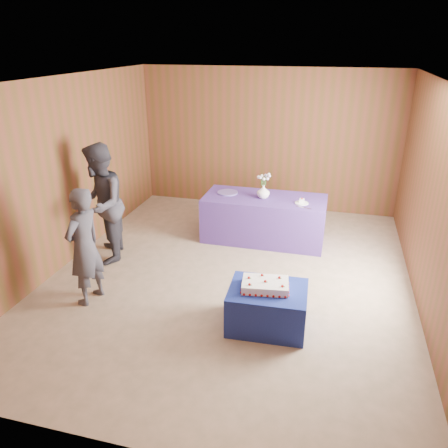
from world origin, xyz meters
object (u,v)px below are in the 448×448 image
(vase, at_px, (263,192))
(guest_left, at_px, (84,247))
(serving_table, at_px, (264,218))
(sheet_cake, at_px, (265,285))
(cake_table, at_px, (267,307))
(guest_right, at_px, (101,204))

(vase, relative_size, guest_left, 0.14)
(vase, distance_m, guest_left, 3.03)
(vase, bearing_deg, serving_table, 50.27)
(vase, bearing_deg, sheet_cake, -79.37)
(cake_table, xyz_separation_m, guest_right, (-2.69, 1.07, 0.65))
(vase, bearing_deg, guest_left, -127.32)
(vase, distance_m, guest_right, 2.57)
(guest_left, bearing_deg, guest_right, -151.55)
(cake_table, bearing_deg, vase, 98.84)
(serving_table, relative_size, vase, 9.23)
(cake_table, bearing_deg, sheet_cake, 172.74)
(sheet_cake, height_order, guest_right, guest_right)
(serving_table, xyz_separation_m, guest_left, (-1.86, -2.44, 0.39))
(vase, bearing_deg, guest_right, -149.26)
(vase, xyz_separation_m, guest_right, (-2.21, -1.31, 0.05))
(sheet_cake, height_order, guest_left, guest_left)
(cake_table, bearing_deg, serving_table, 98.15)
(serving_table, distance_m, vase, 0.48)
(serving_table, relative_size, guest_left, 1.30)
(guest_left, bearing_deg, serving_table, 152.61)
(sheet_cake, bearing_deg, serving_table, 92.29)
(vase, relative_size, guest_right, 0.12)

